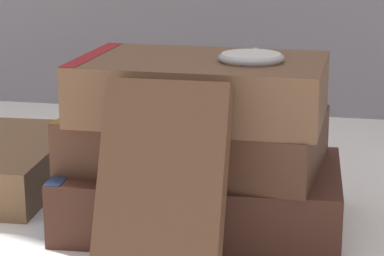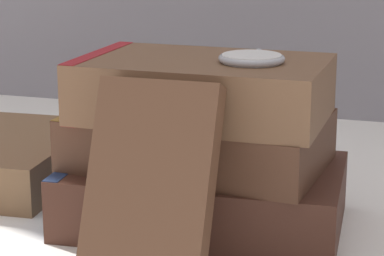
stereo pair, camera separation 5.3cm
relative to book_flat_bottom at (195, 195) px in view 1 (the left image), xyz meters
name	(u,v)px [view 1 (the left image)]	position (x,y,z in m)	size (l,w,h in m)	color
ground_plane	(206,242)	(0.02, -0.03, -0.02)	(3.00, 3.00, 0.00)	white
book_flat_bottom	(195,195)	(0.00, 0.00, 0.00)	(0.22, 0.14, 0.05)	#422319
book_flat_middle	(189,139)	(-0.01, 0.00, 0.04)	(0.20, 0.13, 0.04)	#4C2D1E
book_flat_top	(194,88)	(0.00, 0.00, 0.08)	(0.18, 0.12, 0.04)	brown
book_leaning_front	(161,193)	(0.00, -0.10, 0.04)	(0.08, 0.07, 0.13)	brown
pocket_watch	(251,57)	(0.04, -0.01, 0.11)	(0.05, 0.05, 0.01)	white
reading_glasses	(207,159)	(-0.02, 0.16, -0.02)	(0.10, 0.07, 0.00)	#ADADB2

